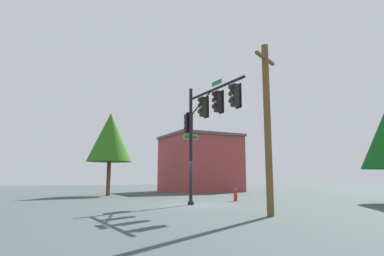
% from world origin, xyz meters
% --- Properties ---
extents(ground_plane, '(120.00, 120.00, 0.00)m').
position_xyz_m(ground_plane, '(0.00, 0.00, 0.00)').
color(ground_plane, '#3C4646').
extents(signal_pole_assembly, '(5.81, 0.94, 6.88)m').
position_xyz_m(signal_pole_assembly, '(1.61, 0.06, 4.87)').
color(signal_pole_assembly, black).
rests_on(signal_pole_assembly, ground_plane).
extents(utility_pole, '(0.93, 1.65, 7.23)m').
position_xyz_m(utility_pole, '(6.56, 0.33, 3.74)').
color(utility_pole, brown).
rests_on(utility_pole, ground_plane).
extents(fire_hydrant, '(0.33, 0.24, 0.83)m').
position_xyz_m(fire_hydrant, '(-1.43, 4.05, 0.41)').
color(fire_hydrant, red).
rests_on(fire_hydrant, ground_plane).
extents(tree_mid, '(3.98, 3.98, 7.41)m').
position_xyz_m(tree_mid, '(-12.19, -2.09, 5.18)').
color(tree_mid, brown).
rests_on(tree_mid, ground_plane).
extents(brick_building, '(7.75, 8.02, 6.53)m').
position_xyz_m(brick_building, '(-16.70, 9.46, 3.28)').
color(brick_building, '#993B3F').
rests_on(brick_building, ground_plane).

